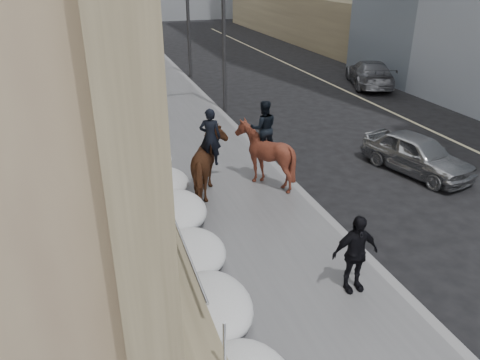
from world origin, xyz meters
name	(u,v)px	position (x,y,z in m)	size (l,w,h in m)	color
ground	(281,308)	(0.00, 0.00, 0.00)	(140.00, 140.00, 0.00)	black
sidewalk	(183,144)	(0.00, 10.00, 0.06)	(5.00, 80.00, 0.12)	#525254
curb	(246,137)	(2.62, 10.00, 0.06)	(0.24, 80.00, 0.12)	slate
lane_line	(410,121)	(10.50, 10.00, 0.01)	(0.15, 70.00, 0.01)	#BFB78C
streetlight_mid	(220,11)	(2.74, 14.00, 4.58)	(1.71, 0.24, 8.00)	#2D2D30
traffic_signal	(172,10)	(2.07, 22.00, 4.00)	(4.10, 0.22, 6.00)	#2D2D30
snow_bank	(153,156)	(-1.42, 8.11, 0.47)	(1.70, 18.10, 0.76)	white
mounted_horse_left	(209,162)	(-0.09, 5.42, 1.15)	(1.72, 2.46, 2.62)	#442514
mounted_horse_right	(264,151)	(1.71, 5.58, 1.23)	(1.87, 2.04, 2.66)	#4F2216
pedestrian	(355,254)	(1.62, 0.00, 1.01)	(1.04, 0.43, 1.77)	black
car_silver	(417,154)	(7.03, 5.04, 0.67)	(1.58, 3.94, 1.34)	#95989C
car_grey	(369,73)	(12.36, 16.43, 0.74)	(2.07, 5.09, 1.48)	slate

